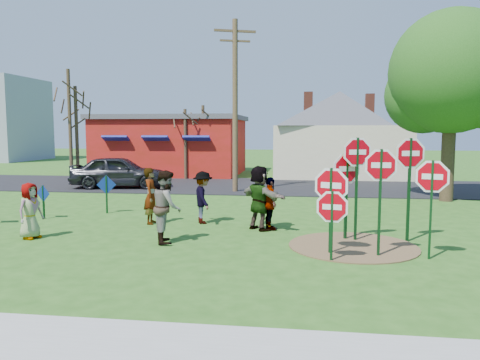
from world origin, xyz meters
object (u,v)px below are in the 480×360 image
at_px(stop_sign_a, 331,192).
at_px(leafy_tree, 455,78).
at_px(stop_sign_b, 357,162).
at_px(stop_sign_d, 410,163).
at_px(stop_sign_c, 381,177).
at_px(person_b, 151,196).
at_px(person_a, 30,211).
at_px(utility_pole, 235,103).
at_px(suv, 119,172).

xyz_separation_m(stop_sign_a, leafy_tree, (5.35, 9.13, 3.52)).
bearing_deg(stop_sign_b, stop_sign_d, -10.75).
bearing_deg(stop_sign_c, person_b, 151.67).
bearing_deg(person_a, utility_pole, -5.11).
height_order(stop_sign_a, person_b, stop_sign_a).
bearing_deg(stop_sign_c, stop_sign_a, 171.82).
relative_size(stop_sign_c, utility_pole, 0.33).
relative_size(stop_sign_d, utility_pole, 0.36).
xyz_separation_m(stop_sign_a, suv, (-9.85, 11.44, -0.63)).
relative_size(suv, leafy_tree, 0.61).
bearing_deg(leafy_tree, stop_sign_c, -114.79).
xyz_separation_m(stop_sign_c, person_a, (-8.98, 0.61, -1.08)).
bearing_deg(suv, person_b, -161.49).
height_order(person_b, leafy_tree, leafy_tree).
height_order(stop_sign_b, person_a, stop_sign_b).
distance_m(suv, leafy_tree, 15.92).
relative_size(stop_sign_b, person_a, 1.89).
distance_m(person_b, utility_pole, 8.68).
xyz_separation_m(person_a, leafy_tree, (13.24, 8.62, 4.23)).
distance_m(person_a, person_b, 3.51).
height_order(stop_sign_c, leafy_tree, leafy_tree).
distance_m(stop_sign_d, suv, 15.55).
bearing_deg(stop_sign_d, person_b, 154.31).
bearing_deg(stop_sign_c, leafy_tree, 61.91).
bearing_deg(suv, leafy_tree, -108.02).
relative_size(person_a, utility_pole, 0.19).
xyz_separation_m(stop_sign_c, leafy_tree, (4.26, 9.23, 3.15)).
bearing_deg(stop_sign_b, utility_pole, 100.24).
height_order(person_a, person_b, person_b).
bearing_deg(suv, stop_sign_c, -145.90).
xyz_separation_m(stop_sign_b, person_b, (-6.06, 1.49, -1.20)).
bearing_deg(stop_sign_b, leafy_tree, 43.35).
xyz_separation_m(stop_sign_b, stop_sign_d, (1.35, 0.12, -0.01)).
bearing_deg(utility_pole, stop_sign_a, -70.44).
bearing_deg(person_a, stop_sign_a, -77.27).
xyz_separation_m(person_b, suv, (-4.52, 8.53, -0.03)).
distance_m(stop_sign_b, person_b, 6.36).
bearing_deg(person_b, stop_sign_d, -105.89).
bearing_deg(utility_pole, stop_sign_c, -65.66).
relative_size(stop_sign_b, suv, 0.61).
distance_m(stop_sign_b, stop_sign_d, 1.35).
xyz_separation_m(person_b, leafy_tree, (10.68, 6.23, 4.11)).
xyz_separation_m(stop_sign_d, person_b, (-7.41, 1.37, -1.19)).
bearing_deg(stop_sign_a, utility_pole, 131.27).
relative_size(suv, utility_pole, 0.59).
relative_size(stop_sign_a, stop_sign_b, 0.76).
bearing_deg(stop_sign_d, stop_sign_a, -158.71).
xyz_separation_m(stop_sign_b, utility_pole, (-4.56, 9.37, 2.12)).
height_order(stop_sign_c, suv, stop_sign_c).
height_order(stop_sign_b, suv, stop_sign_b).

